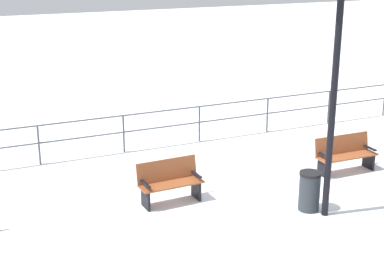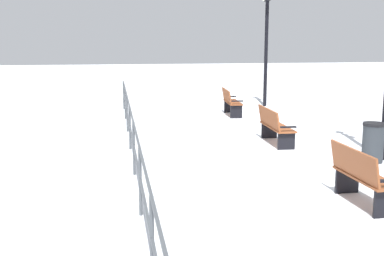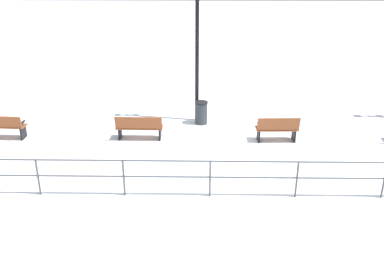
% 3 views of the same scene
% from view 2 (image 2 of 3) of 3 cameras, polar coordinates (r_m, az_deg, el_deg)
% --- Properties ---
extents(ground_plane, '(80.00, 80.00, 0.00)m').
position_cam_2_polar(ground_plane, '(10.63, 13.56, -4.38)').
color(ground_plane, white).
rests_on(ground_plane, ground).
extents(bench_second, '(0.58, 1.43, 0.94)m').
position_cam_2_polar(bench_second, '(8.40, 18.91, -5.22)').
color(bench_second, brown).
rests_on(bench_second, ground).
extents(bench_third, '(0.55, 1.60, 0.90)m').
position_cam_2_polar(bench_third, '(12.65, 9.43, 0.29)').
color(bench_third, brown).
rests_on(bench_third, ground).
extents(bench_fourth, '(0.58, 1.51, 0.90)m').
position_cam_2_polar(bench_fourth, '(17.10, 4.47, 3.04)').
color(bench_fourth, brown).
rests_on(bench_fourth, ground).
extents(lamppost_far, '(0.29, 0.95, 4.29)m').
position_cam_2_polar(lamppost_far, '(19.48, 8.55, 11.15)').
color(lamppost_far, black).
rests_on(lamppost_far, ground).
extents(waterfront_railing, '(0.05, 18.27, 1.06)m').
position_cam_2_polar(waterfront_railing, '(9.68, -6.71, -1.19)').
color(waterfront_railing, '#4C5156').
rests_on(waterfront_railing, ground).
extents(trash_bin, '(0.47, 0.47, 0.86)m').
position_cam_2_polar(trash_bin, '(11.35, 20.03, -1.55)').
color(trash_bin, '#2D3338').
rests_on(trash_bin, ground).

